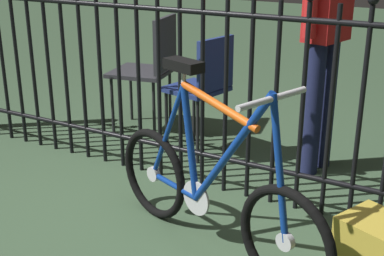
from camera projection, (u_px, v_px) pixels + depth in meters
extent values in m
plane|color=#395238|center=(141.00, 232.00, 2.77)|extent=(20.00, 20.00, 0.00)
cylinder|color=black|center=(3.00, 64.00, 3.87)|extent=(0.03, 0.03, 1.15)
cylinder|color=black|center=(18.00, 66.00, 3.80)|extent=(0.03, 0.03, 1.15)
cylinder|color=black|center=(33.00, 69.00, 3.73)|extent=(0.03, 0.03, 1.15)
cylinder|color=black|center=(49.00, 71.00, 3.66)|extent=(0.03, 0.03, 1.15)
cylinder|color=black|center=(66.00, 74.00, 3.59)|extent=(0.03, 0.03, 1.15)
cylinder|color=black|center=(83.00, 77.00, 3.52)|extent=(0.03, 0.03, 1.15)
cylinder|color=black|center=(101.00, 80.00, 3.45)|extent=(0.03, 0.03, 1.15)
cylinder|color=black|center=(119.00, 83.00, 3.38)|extent=(0.03, 0.03, 1.15)
cylinder|color=black|center=(139.00, 86.00, 3.31)|extent=(0.03, 0.03, 1.15)
cylinder|color=black|center=(159.00, 89.00, 3.24)|extent=(0.03, 0.03, 1.15)
cylinder|color=black|center=(180.00, 92.00, 3.17)|extent=(0.03, 0.03, 1.15)
cylinder|color=black|center=(202.00, 96.00, 3.10)|extent=(0.03, 0.03, 1.15)
cylinder|color=black|center=(226.00, 100.00, 3.03)|extent=(0.03, 0.03, 1.15)
cylinder|color=black|center=(250.00, 103.00, 2.96)|extent=(0.03, 0.03, 1.15)
cylinder|color=black|center=(275.00, 107.00, 2.89)|extent=(0.03, 0.03, 1.15)
cylinder|color=black|center=(302.00, 112.00, 2.82)|extent=(0.03, 0.03, 1.15)
cylinder|color=black|center=(330.00, 116.00, 2.75)|extent=(0.03, 0.03, 1.15)
cylinder|color=black|center=(360.00, 121.00, 2.68)|extent=(0.03, 0.03, 1.15)
cylinder|color=black|center=(201.00, 154.00, 3.23)|extent=(4.20, 0.03, 0.03)
cylinder|color=black|center=(202.00, 12.00, 2.94)|extent=(4.20, 0.03, 0.03)
torus|color=black|center=(154.00, 174.00, 2.85)|extent=(0.49, 0.20, 0.50)
cylinder|color=silver|center=(154.00, 174.00, 2.85)|extent=(0.09, 0.05, 0.08)
torus|color=black|center=(285.00, 241.00, 2.22)|extent=(0.49, 0.20, 0.50)
cylinder|color=silver|center=(285.00, 241.00, 2.22)|extent=(0.09, 0.05, 0.08)
cylinder|color=navy|center=(230.00, 152.00, 2.35)|extent=(0.46, 0.19, 0.65)
cylinder|color=#EA5914|center=(218.00, 105.00, 2.34)|extent=(0.46, 0.19, 0.14)
cylinder|color=navy|center=(190.00, 142.00, 2.55)|extent=(0.13, 0.07, 0.57)
cylinder|color=navy|center=(174.00, 185.00, 2.74)|extent=(0.33, 0.14, 0.04)
cylinder|color=navy|center=(168.00, 132.00, 2.67)|extent=(0.27, 0.11, 0.56)
cylinder|color=navy|center=(279.00, 170.00, 2.15)|extent=(0.14, 0.07, 0.63)
cylinder|color=silver|center=(273.00, 96.00, 2.09)|extent=(0.03, 0.03, 0.02)
cylinder|color=silver|center=(273.00, 98.00, 2.09)|extent=(0.15, 0.39, 0.03)
cylinder|color=silver|center=(184.00, 77.00, 2.48)|extent=(0.03, 0.03, 0.07)
cube|color=black|center=(184.00, 65.00, 2.46)|extent=(0.22, 0.15, 0.05)
cylinder|color=silver|center=(196.00, 198.00, 2.62)|extent=(0.17, 0.07, 0.18)
cylinder|color=black|center=(112.00, 106.00, 4.09)|extent=(0.02, 0.02, 0.45)
cylinder|color=black|center=(131.00, 94.00, 4.40)|extent=(0.02, 0.02, 0.45)
cylinder|color=black|center=(154.00, 110.00, 3.99)|extent=(0.02, 0.02, 0.45)
cylinder|color=black|center=(170.00, 98.00, 4.29)|extent=(0.02, 0.02, 0.45)
cube|color=#2D2D33|center=(141.00, 72.00, 4.11)|extent=(0.51, 0.51, 0.03)
cube|color=#2D2D33|center=(165.00, 44.00, 3.97)|extent=(0.11, 0.41, 0.40)
cylinder|color=black|center=(167.00, 122.00, 3.72)|extent=(0.02, 0.02, 0.45)
cylinder|color=black|center=(194.00, 113.00, 3.92)|extent=(0.02, 0.02, 0.45)
cylinder|color=black|center=(198.00, 132.00, 3.54)|extent=(0.02, 0.02, 0.45)
cylinder|color=black|center=(225.00, 121.00, 3.74)|extent=(0.02, 0.02, 0.45)
cube|color=navy|center=(196.00, 89.00, 3.65)|extent=(0.43, 0.43, 0.03)
cube|color=navy|center=(216.00, 64.00, 3.47)|extent=(0.10, 0.34, 0.35)
cylinder|color=#191E3F|center=(313.00, 110.00, 3.33)|extent=(0.11, 0.11, 0.85)
cylinder|color=#191E3F|center=(326.00, 105.00, 3.44)|extent=(0.11, 0.11, 0.85)
cube|color=#B29933|center=(373.00, 250.00, 2.33)|extent=(0.34, 0.34, 0.31)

